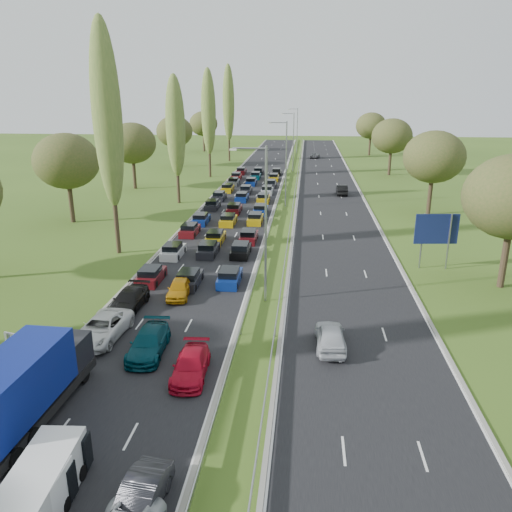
% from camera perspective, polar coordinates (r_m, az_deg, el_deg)
% --- Properties ---
extents(ground, '(260.00, 260.00, 0.00)m').
position_cam_1_polar(ground, '(74.83, 3.44, 6.00)').
color(ground, '#375319').
rests_on(ground, ground).
extents(near_carriageway, '(10.50, 215.00, 0.04)m').
position_cam_1_polar(near_carriageway, '(77.82, -1.48, 6.49)').
color(near_carriageway, black).
rests_on(near_carriageway, ground).
extents(far_carriageway, '(10.50, 215.00, 0.04)m').
position_cam_1_polar(far_carriageway, '(77.32, 8.55, 6.22)').
color(far_carriageway, black).
rests_on(far_carriageway, ground).
extents(central_reservation, '(2.36, 215.00, 0.32)m').
position_cam_1_polar(central_reservation, '(77.17, 3.53, 6.78)').
color(central_reservation, gray).
rests_on(central_reservation, ground).
extents(lamp_columns, '(0.18, 140.18, 12.00)m').
position_cam_1_polar(lamp_columns, '(71.84, 3.46, 10.35)').
color(lamp_columns, gray).
rests_on(lamp_columns, ground).
extents(poplar_row, '(2.80, 127.80, 22.44)m').
position_cam_1_polar(poplar_row, '(64.25, -11.75, 14.85)').
color(poplar_row, '#2D2116').
rests_on(poplar_row, ground).
extents(woodland_left, '(8.00, 166.00, 11.10)m').
position_cam_1_polar(woodland_left, '(63.54, -22.18, 9.62)').
color(woodland_left, '#2D2116').
rests_on(woodland_left, ground).
extents(woodland_right, '(8.00, 153.00, 11.10)m').
position_cam_1_polar(woodland_right, '(62.57, 21.41, 9.60)').
color(woodland_right, '#2D2116').
rests_on(woodland_right, ground).
extents(traffic_queue_fill, '(9.09, 66.80, 0.80)m').
position_cam_1_polar(traffic_queue_fill, '(72.78, -2.00, 6.03)').
color(traffic_queue_fill, '#590F14').
rests_on(traffic_queue_fill, ground).
extents(near_car_2, '(2.86, 5.65, 1.53)m').
position_cam_1_polar(near_car_2, '(34.76, -17.17, -7.87)').
color(near_car_2, silver).
rests_on(near_car_2, near_carriageway).
extents(near_car_3, '(2.20, 5.08, 1.46)m').
position_cam_1_polar(near_car_3, '(38.85, -14.34, -4.89)').
color(near_car_3, black).
rests_on(near_car_3, near_carriageway).
extents(near_car_7, '(2.34, 5.16, 1.47)m').
position_cam_1_polar(near_car_7, '(32.20, -12.18, -9.66)').
color(near_car_7, '#043845').
rests_on(near_car_7, near_carriageway).
extents(near_car_8, '(1.94, 4.23, 1.41)m').
position_cam_1_polar(near_car_8, '(40.40, -8.76, -3.66)').
color(near_car_8, '#B67B0C').
rests_on(near_car_8, near_carriageway).
extents(near_car_9, '(1.70, 4.20, 1.35)m').
position_cam_1_polar(near_car_9, '(21.72, -13.12, -25.42)').
color(near_car_9, black).
rests_on(near_car_9, near_carriageway).
extents(near_car_11, '(2.13, 4.73, 1.35)m').
position_cam_1_polar(near_car_11, '(29.45, -7.47, -12.30)').
color(near_car_11, '#B30B22').
rests_on(near_car_11, near_carriageway).
extents(far_car_0, '(2.00, 4.67, 1.57)m').
position_cam_1_polar(far_car_0, '(32.52, 8.52, -9.04)').
color(far_car_0, '#B9BDC4').
rests_on(far_car_0, far_carriageway).
extents(far_car_1, '(1.70, 4.80, 1.58)m').
position_cam_1_polar(far_car_1, '(82.65, 9.78, 7.48)').
color(far_car_1, black).
rests_on(far_car_1, far_carriageway).
extents(far_car_2, '(2.59, 4.98, 1.34)m').
position_cam_1_polar(far_car_2, '(131.28, 6.76, 11.37)').
color(far_car_2, slate).
rests_on(far_car_2, far_carriageway).
extents(blue_lorry, '(2.59, 9.31, 3.93)m').
position_cam_1_polar(blue_lorry, '(27.37, -24.77, -13.24)').
color(blue_lorry, black).
rests_on(blue_lorry, near_carriageway).
extents(white_van_rear, '(1.92, 4.89, 1.97)m').
position_cam_1_polar(white_van_rear, '(22.99, -22.96, -22.65)').
color(white_van_rear, silver).
rests_on(white_van_rear, near_carriageway).
extents(info_sign, '(1.48, 0.48, 2.10)m').
position_cam_1_polar(info_sign, '(33.16, -25.77, -9.12)').
color(info_sign, gray).
rests_on(info_sign, ground).
extents(direction_sign, '(3.99, 0.54, 5.20)m').
position_cam_1_polar(direction_sign, '(48.45, 19.92, 2.66)').
color(direction_sign, gray).
rests_on(direction_sign, ground).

